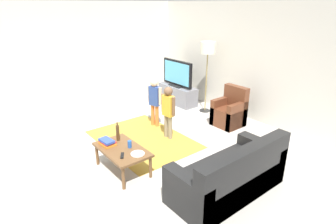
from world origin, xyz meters
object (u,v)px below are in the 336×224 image
(floor_lamp, at_px, (208,52))
(child_center, at_px, (168,108))
(child_near_tv, at_px, (155,98))
(tv, at_px, (177,74))
(couch, at_px, (232,177))
(tv_stand, at_px, (178,95))
(bottle, at_px, (118,133))
(soda_can, at_px, (130,144))
(book_stack, at_px, (107,142))
(coffee_table, at_px, (122,151))
(tv_remote, at_px, (122,156))
(plate, at_px, (138,154))
(armchair, at_px, (230,113))

(floor_lamp, bearing_deg, child_center, -70.00)
(child_near_tv, bearing_deg, floor_lamp, 88.16)
(tv, distance_m, floor_lamp, 1.17)
(couch, xyz_separation_m, child_near_tv, (-2.72, 0.60, 0.38))
(tv_stand, height_order, child_near_tv, child_near_tv)
(child_near_tv, bearing_deg, tv, 121.96)
(bottle, xyz_separation_m, soda_can, (0.35, 0.02, -0.09))
(child_center, height_order, book_stack, child_center)
(coffee_table, xyz_separation_m, book_stack, (-0.28, -0.12, 0.09))
(tv_remote, height_order, plate, plate)
(floor_lamp, xyz_separation_m, soda_can, (1.18, -2.98, -1.06))
(couch, height_order, plate, couch)
(child_center, height_order, tv_remote, child_center)
(tv, relative_size, book_stack, 3.72)
(armchair, height_order, tv_remote, armchair)
(book_stack, distance_m, plate, 0.64)
(floor_lamp, bearing_deg, couch, -39.17)
(armchair, bearing_deg, child_center, -102.97)
(tv_remote, bearing_deg, child_center, 149.47)
(child_center, bearing_deg, book_stack, -81.60)
(child_near_tv, xyz_separation_m, child_center, (0.68, -0.15, -0.01))
(book_stack, bearing_deg, child_near_tv, 118.71)
(tv, xyz_separation_m, tv_remote, (2.28, -3.05, -0.42))
(bottle, bearing_deg, tv_remote, -22.93)
(tv_remote, bearing_deg, coffee_table, -174.95)
(tv_stand, relative_size, tv_remote, 7.06)
(couch, xyz_separation_m, bottle, (-1.84, -0.82, 0.28))
(floor_lamp, distance_m, tv_remote, 3.67)
(child_center, bearing_deg, tv, 134.99)
(tv, distance_m, plate, 3.72)
(tv_stand, xyz_separation_m, child_near_tv, (0.88, -1.43, 0.43))
(soda_can, bearing_deg, tv, 126.89)
(tv_remote, bearing_deg, book_stack, -146.33)
(tv_stand, height_order, couch, couch)
(armchair, bearing_deg, bottle, -93.12)
(tv, bearing_deg, tv_remote, -53.23)
(soda_can, bearing_deg, child_near_tv, 131.25)
(tv, xyz_separation_m, coffee_table, (2.06, -2.93, -0.48))
(child_center, relative_size, plate, 5.03)
(child_near_tv, height_order, plate, child_near_tv)
(soda_can, bearing_deg, couch, 28.32)
(child_center, height_order, coffee_table, child_center)
(child_near_tv, distance_m, child_center, 0.70)
(coffee_table, bearing_deg, floor_lamp, 110.03)
(tv, bearing_deg, plate, -49.95)
(bottle, distance_m, plate, 0.64)
(child_near_tv, bearing_deg, soda_can, -48.75)
(tv, height_order, coffee_table, tv)
(floor_lamp, height_order, tv_remote, floor_lamp)
(floor_lamp, distance_m, child_near_tv, 1.80)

